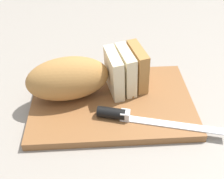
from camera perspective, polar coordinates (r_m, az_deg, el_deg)
name	(u,v)px	position (r m, az deg, el deg)	size (l,w,h in m)	color
ground_plane	(112,105)	(0.65, 0.00, -3.28)	(3.00, 3.00, 0.00)	gray
cutting_board	(112,102)	(0.65, 0.00, -2.67)	(0.38, 0.25, 0.02)	brown
bread_loaf	(85,76)	(0.63, -5.79, 2.79)	(0.29, 0.13, 0.11)	#A8753D
bread_knife	(127,116)	(0.59, 3.16, -5.57)	(0.27, 0.10, 0.02)	silver
crumb_near_knife	(133,97)	(0.65, 4.45, -1.52)	(0.01, 0.01, 0.01)	#A8753D
crumb_near_loaf	(108,110)	(0.61, -0.80, -4.25)	(0.00, 0.00, 0.00)	#A8753D
crumb_stray_left	(110,90)	(0.66, -0.33, -0.02)	(0.01, 0.01, 0.01)	#A8753D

